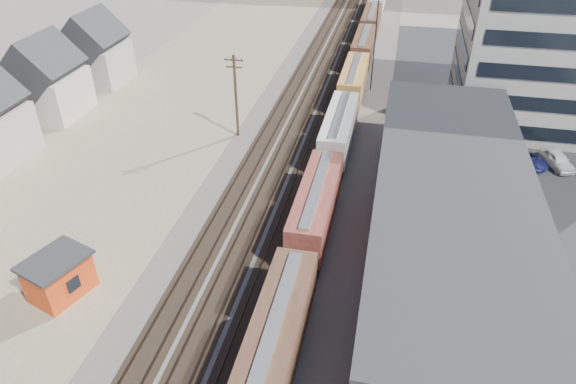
% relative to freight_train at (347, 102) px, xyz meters
% --- Properties ---
extents(ballast_bed, '(18.00, 200.00, 0.06)m').
position_rel_freight_train_xyz_m(ballast_bed, '(-3.80, 1.65, -2.76)').
color(ballast_bed, '#4C4742').
rests_on(ballast_bed, ground).
extents(dirt_yard, '(24.00, 180.00, 0.03)m').
position_rel_freight_train_xyz_m(dirt_yard, '(-23.80, -8.35, -2.78)').
color(dirt_yard, '#7E6D56').
rests_on(dirt_yard, ground).
extents(asphalt_lot, '(26.00, 120.00, 0.04)m').
position_rel_freight_train_xyz_m(asphalt_lot, '(18.20, -13.35, -2.77)').
color(asphalt_lot, '#232326').
rests_on(asphalt_lot, ground).
extents(rail_tracks, '(11.40, 200.00, 0.24)m').
position_rel_freight_train_xyz_m(rail_tracks, '(-4.35, 1.65, -2.68)').
color(rail_tracks, black).
rests_on(rail_tracks, ground).
extents(freight_train, '(3.00, 119.74, 4.46)m').
position_rel_freight_train_xyz_m(freight_train, '(0.00, 0.00, 0.00)').
color(freight_train, black).
rests_on(freight_train, ground).
extents(warehouse, '(12.40, 40.40, 7.25)m').
position_rel_freight_train_xyz_m(warehouse, '(11.18, -23.35, 0.86)').
color(warehouse, tan).
rests_on(warehouse, ground).
extents(office_tower, '(22.60, 18.60, 18.45)m').
position_rel_freight_train_xyz_m(office_tower, '(24.15, 6.61, 6.47)').
color(office_tower, '#9E998E').
rests_on(office_tower, ground).
extents(utility_pole_north, '(2.20, 0.32, 10.00)m').
position_rel_freight_train_xyz_m(utility_pole_north, '(-12.30, -6.35, 2.50)').
color(utility_pole_north, '#382619').
rests_on(utility_pole_north, ground).
extents(radio_mast, '(1.20, 0.16, 18.00)m').
position_rel_freight_train_xyz_m(radio_mast, '(2.20, 11.65, 6.33)').
color(radio_mast, black).
rests_on(radio_mast, ground).
extents(maintenance_shed, '(4.93, 5.60, 3.44)m').
position_rel_freight_train_xyz_m(maintenance_shed, '(-17.76, -34.88, -1.04)').
color(maintenance_shed, '#E04315').
rests_on(maintenance_shed, ground).
extents(parked_car_blue, '(5.51, 5.54, 1.49)m').
position_rel_freight_train_xyz_m(parked_car_blue, '(20.32, -6.32, -2.05)').
color(parked_car_blue, navy).
rests_on(parked_car_blue, ground).
extents(parked_car_far, '(3.49, 5.19, 1.64)m').
position_rel_freight_train_xyz_m(parked_car_far, '(23.74, -6.02, -1.97)').
color(parked_car_far, silver).
rests_on(parked_car_far, ground).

